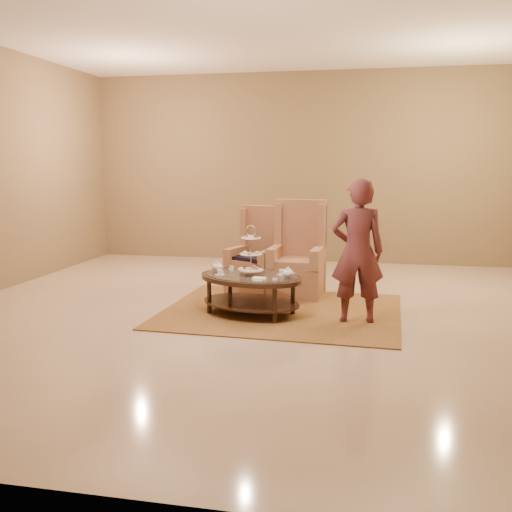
% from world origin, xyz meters
% --- Properties ---
extents(ground, '(8.00, 8.00, 0.00)m').
position_xyz_m(ground, '(0.00, 0.00, 0.00)').
color(ground, '#CDB198').
rests_on(ground, ground).
extents(ceiling, '(8.00, 8.00, 0.02)m').
position_xyz_m(ceiling, '(0.00, 0.00, 0.00)').
color(ceiling, white).
rests_on(ceiling, ground).
extents(wall_back, '(8.00, 0.04, 3.50)m').
position_xyz_m(wall_back, '(0.00, 4.00, 1.75)').
color(wall_back, olive).
rests_on(wall_back, ground).
extents(rug, '(2.99, 2.53, 0.02)m').
position_xyz_m(rug, '(0.21, 0.17, 0.01)').
color(rug, olive).
rests_on(rug, ground).
extents(tea_table, '(1.54, 1.28, 1.10)m').
position_xyz_m(tea_table, '(-0.13, -0.04, 0.40)').
color(tea_table, black).
rests_on(tea_table, ground).
extents(armchair_left, '(0.83, 0.85, 1.23)m').
position_xyz_m(armchair_left, '(-0.31, 1.28, 0.42)').
color(armchair_left, '#A76D4E').
rests_on(armchair_left, ground).
extents(armchair_right, '(0.76, 0.78, 1.33)m').
position_xyz_m(armchair_right, '(0.29, 1.16, 0.45)').
color(armchair_right, '#A76D4E').
rests_on(armchair_right, ground).
extents(person, '(0.66, 0.48, 1.67)m').
position_xyz_m(person, '(1.14, -0.15, 0.83)').
color(person, '#59262A').
rests_on(person, ground).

